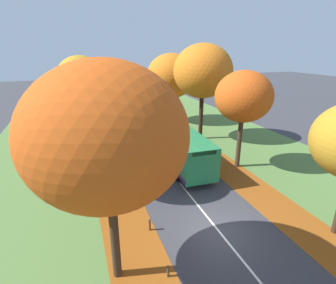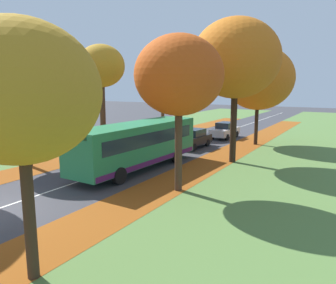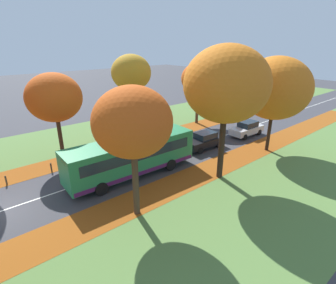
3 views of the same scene
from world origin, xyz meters
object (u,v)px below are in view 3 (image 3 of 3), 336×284
object	(u,v)px
bollard_fifth	(120,148)
tree_left_mid	(131,74)
bollard_fourth	(89,157)
car_black_lead	(204,140)
tree_right_mid	(226,85)
bus	(132,155)
car_silver_following	(247,129)
tree_right_near	(133,123)
bollard_sixth	(148,141)
tree_right_far	(275,88)
tree_left_near	(54,98)
bollard_third	(51,167)
bollard_second	(6,180)
tree_left_far	(198,79)

from	to	relation	value
bollard_fifth	tree_left_mid	bearing A→B (deg)	126.79
bollard_fourth	car_black_lead	xyz separation A→B (m)	(4.64, 10.03, 0.46)
tree_right_mid	bollard_fifth	world-z (taller)	tree_right_mid
bus	car_silver_following	distance (m)	14.97
bollard_fourth	tree_right_near	bearing A→B (deg)	-6.14
bollard_fourth	bollard_sixth	size ratio (longest dim) A/B	1.22
tree_right_mid	tree_right_far	size ratio (longest dim) A/B	1.12
tree_left_mid	tree_right_mid	size ratio (longest dim) A/B	0.89
car_black_lead	bollard_fourth	bearing A→B (deg)	-114.83
tree_left_near	bollard_fifth	distance (m)	7.34
tree_right_far	bus	world-z (taller)	tree_right_far
bollard_third	tree_right_far	bearing A→B (deg)	63.24
tree_right_far	car_silver_following	distance (m)	6.75
bollard_second	tree_right_mid	bearing A→B (deg)	54.29
bollard_sixth	bus	world-z (taller)	bus
bollard_fourth	bollard_fifth	size ratio (longest dim) A/B	1.07
bollard_sixth	car_black_lead	xyz separation A→B (m)	(4.57, 3.56, 0.52)
tree_left_mid	tree_left_far	xyz separation A→B (m)	(0.39, 9.36, -1.26)
bollard_second	bollard_third	bearing A→B (deg)	90.46
bollard_second	car_silver_following	distance (m)	23.47
tree_right_near	bollard_third	size ratio (longest dim) A/B	10.80
car_silver_following	tree_right_far	bearing A→B (deg)	-29.40
tree_left_near	bollard_second	xyz separation A→B (m)	(1.88, -4.86, -5.21)
tree_left_near	tree_right_far	world-z (taller)	tree_right_far
bollard_third	bus	xyz separation A→B (m)	(4.78, 4.74, 1.34)
tree_left_far	bollard_fourth	bearing A→B (deg)	-83.06
tree_left_far	tree_right_far	size ratio (longest dim) A/B	0.86
tree_left_near	tree_right_near	distance (m)	11.01
tree_left_near	bus	size ratio (longest dim) A/B	0.73
bollard_fourth	bus	size ratio (longest dim) A/B	0.07
bollard_sixth	tree_left_near	bearing A→B (deg)	-102.92
tree_right_near	tree_left_near	bearing A→B (deg)	-176.80
bollard_fourth	tree_right_far	bearing A→B (deg)	58.09
tree_left_near	bollard_third	world-z (taller)	tree_left_near
bollard_sixth	car_silver_following	bearing A→B (deg)	63.06
tree_right_mid	car_black_lead	distance (m)	8.67
tree_right_far	bollard_fifth	xyz separation A→B (m)	(-8.91, -11.08, -5.65)
tree_right_near	bus	world-z (taller)	tree_right_near
bollard_second	bollard_fourth	bearing A→B (deg)	90.83
tree_left_far	tree_right_far	distance (m)	10.92
tree_left_near	bus	world-z (taller)	tree_left_near
tree_left_far	tree_right_near	distance (m)	20.03
bollard_second	bollard_sixth	bearing A→B (deg)	90.12
bollard_second	bollard_fourth	distance (m)	6.47
tree_right_mid	tree_right_far	bearing A→B (deg)	93.91
tree_left_mid	tree_right_near	distance (m)	13.67
tree_right_near	car_black_lead	xyz separation A→B (m)	(-4.56, 11.02, -5.01)
tree_left_mid	tree_right_near	world-z (taller)	tree_left_mid
bollard_sixth	car_silver_following	xyz separation A→B (m)	(5.07, 9.98, 0.52)
bollard_fifth	car_black_lead	distance (m)	8.24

